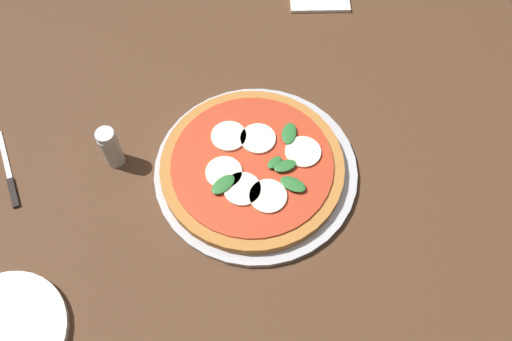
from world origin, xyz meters
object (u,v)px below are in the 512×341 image
object	(u,v)px
serving_tray	(256,172)
pizza	(253,167)
dining_table	(241,198)
plate_white	(4,334)
pepper_shaker	(111,147)
knife	(10,178)

from	to	relation	value
serving_tray	pizza	distance (m)	0.02
dining_table	serving_tray	world-z (taller)	serving_tray
dining_table	plate_white	bearing A→B (deg)	31.56
pizza	pepper_shaker	bearing A→B (deg)	-13.61
serving_tray	plate_white	size ratio (longest dim) A/B	1.87
pizza	plate_white	distance (m)	0.47
serving_tray	dining_table	bearing A→B (deg)	-5.81
plate_white	serving_tray	bearing A→B (deg)	-150.60
pizza	plate_white	bearing A→B (deg)	29.77
serving_tray	pepper_shaker	distance (m)	0.26
serving_tray	pepper_shaker	size ratio (longest dim) A/B	4.15
pizza	plate_white	size ratio (longest dim) A/B	1.68
serving_tray	plate_white	bearing A→B (deg)	29.40
knife	dining_table	bearing A→B (deg)	174.26
dining_table	pizza	bearing A→B (deg)	173.08
dining_table	serving_tray	size ratio (longest dim) A/B	3.58
dining_table	knife	world-z (taller)	knife
pizza	knife	size ratio (longest dim) A/B	1.94
pepper_shaker	serving_tray	bearing A→B (deg)	166.67
knife	pepper_shaker	distance (m)	0.19
serving_tray	pepper_shaker	xyz separation A→B (m)	(0.25, -0.06, 0.04)
dining_table	knife	bearing A→B (deg)	-5.74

